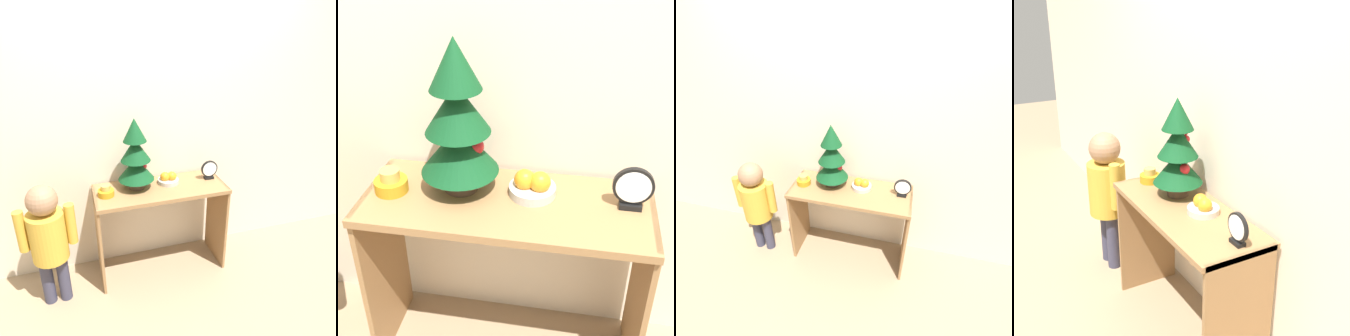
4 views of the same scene
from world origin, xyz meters
The scene contains 6 objects.
back_wall centered at (0.00, 0.46, 1.25)m, with size 7.00×0.05×2.50m, color beige.
console_table centered at (0.00, 0.21, 0.57)m, with size 1.02×0.42×0.76m.
mini_tree centered at (-0.17, 0.26, 1.03)m, with size 0.28×0.28×0.55m.
fruit_bowl centered at (0.08, 0.26, 0.80)m, with size 0.17×0.17×0.10m.
singing_bowl centered at (-0.42, 0.20, 0.80)m, with size 0.12×0.12×0.09m.
desk_clock centered at (0.42, 0.24, 0.84)m, with size 0.14×0.04×0.16m.
Camera 2 is at (0.23, -1.11, 1.70)m, focal length 50.00 mm.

